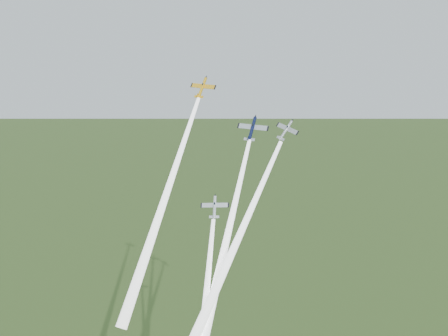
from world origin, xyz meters
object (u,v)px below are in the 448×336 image
Objects in this scene: plane_yellow at (202,88)px; plane_silver_right at (286,130)px; plane_navy at (252,129)px; plane_silver_low at (215,207)px.

plane_yellow is 1.14× the size of plane_silver_right.
plane_silver_right is (10.81, -5.08, 0.99)m from plane_navy.
plane_yellow is at bearing -170.45° from plane_silver_right.
plane_yellow is 32.75m from plane_silver_low.
plane_navy is at bearing 176.81° from plane_silver_right.
plane_silver_low is (-4.25, -13.43, -17.78)m from plane_navy.
plane_silver_low is (10.27, -13.93, -27.80)m from plane_yellow.
plane_yellow is at bearing 176.54° from plane_navy.
plane_navy is (14.52, -0.50, -10.02)m from plane_yellow.
plane_silver_right reaches higher than plane_navy.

